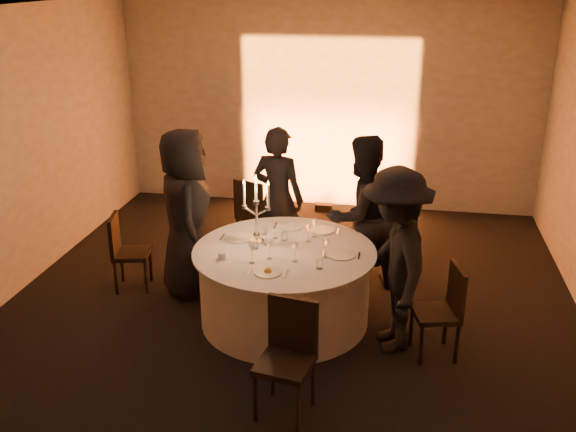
% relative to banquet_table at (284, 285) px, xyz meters
% --- Properties ---
extents(floor, '(7.00, 7.00, 0.00)m').
position_rel_banquet_table_xyz_m(floor, '(0.00, 0.00, -0.38)').
color(floor, black).
rests_on(floor, ground).
extents(ceiling, '(7.00, 7.00, 0.00)m').
position_rel_banquet_table_xyz_m(ceiling, '(0.00, 0.00, 2.62)').
color(ceiling, silver).
rests_on(ceiling, wall_back).
extents(wall_back, '(7.00, 0.00, 7.00)m').
position_rel_banquet_table_xyz_m(wall_back, '(0.00, 3.50, 1.12)').
color(wall_back, '#9E9892').
rests_on(wall_back, floor).
extents(wall_front, '(7.00, 0.00, 7.00)m').
position_rel_banquet_table_xyz_m(wall_front, '(0.00, -3.50, 1.12)').
color(wall_front, '#9E9892').
rests_on(wall_front, floor).
extents(uplighter_fixture, '(0.25, 0.12, 0.10)m').
position_rel_banquet_table_xyz_m(uplighter_fixture, '(0.00, 3.20, -0.33)').
color(uplighter_fixture, black).
rests_on(uplighter_fixture, floor).
extents(banquet_table, '(1.80, 1.80, 0.77)m').
position_rel_banquet_table_xyz_m(banquet_table, '(0.00, 0.00, 0.00)').
color(banquet_table, black).
rests_on(banquet_table, floor).
extents(chair_left, '(0.45, 0.45, 0.86)m').
position_rel_banquet_table_xyz_m(chair_left, '(-1.85, 0.38, 0.10)').
color(chair_left, black).
rests_on(chair_left, floor).
extents(chair_back_left, '(0.53, 0.53, 0.94)m').
position_rel_banquet_table_xyz_m(chair_back_left, '(-0.69, 1.62, 0.15)').
color(chair_back_left, black).
rests_on(chair_back_left, floor).
extents(chair_back_right, '(0.60, 0.60, 0.98)m').
position_rel_banquet_table_xyz_m(chair_back_right, '(1.05, 1.29, 0.17)').
color(chair_back_right, black).
rests_on(chair_back_right, floor).
extents(chair_right, '(0.47, 0.47, 0.88)m').
position_rel_banquet_table_xyz_m(chair_right, '(1.53, -0.36, 0.11)').
color(chair_right, black).
rests_on(chair_right, floor).
extents(chair_front, '(0.48, 0.48, 0.95)m').
position_rel_banquet_table_xyz_m(chair_front, '(0.28, -1.37, 0.15)').
color(chair_front, black).
rests_on(chair_front, floor).
extents(guest_left, '(0.87, 1.04, 1.83)m').
position_rel_banquet_table_xyz_m(guest_left, '(-1.14, 0.45, 0.53)').
color(guest_left, black).
rests_on(guest_left, floor).
extents(guest_back_left, '(0.70, 0.54, 1.71)m').
position_rel_banquet_table_xyz_m(guest_back_left, '(-0.30, 1.22, 0.47)').
color(guest_back_left, black).
rests_on(guest_back_left, floor).
extents(guest_back_right, '(1.08, 1.06, 1.75)m').
position_rel_banquet_table_xyz_m(guest_back_right, '(0.68, 0.80, 0.49)').
color(guest_back_right, black).
rests_on(guest_back_right, floor).
extents(guest_right, '(0.91, 1.26, 1.75)m').
position_rel_banquet_table_xyz_m(guest_right, '(1.06, -0.28, 0.49)').
color(guest_right, black).
rests_on(guest_right, floor).
extents(plate_left, '(0.36, 0.29, 0.01)m').
position_rel_banquet_table_xyz_m(plate_left, '(-0.51, 0.20, 0.39)').
color(plate_left, white).
rests_on(plate_left, banquet_table).
extents(plate_back_left, '(0.36, 0.25, 0.01)m').
position_rel_banquet_table_xyz_m(plate_back_left, '(-0.04, 0.60, 0.39)').
color(plate_back_left, white).
rests_on(plate_back_left, banquet_table).
extents(plate_back_right, '(0.36, 0.27, 0.01)m').
position_rel_banquet_table_xyz_m(plate_back_right, '(0.29, 0.55, 0.39)').
color(plate_back_right, white).
rests_on(plate_back_right, banquet_table).
extents(plate_right, '(0.36, 0.29, 0.01)m').
position_rel_banquet_table_xyz_m(plate_right, '(0.56, -0.02, 0.39)').
color(plate_right, white).
rests_on(plate_right, banquet_table).
extents(plate_front, '(0.35, 0.25, 0.08)m').
position_rel_banquet_table_xyz_m(plate_front, '(-0.05, -0.53, 0.40)').
color(plate_front, white).
rests_on(plate_front, banquet_table).
extents(coffee_cup, '(0.11, 0.11, 0.07)m').
position_rel_banquet_table_xyz_m(coffee_cup, '(-0.55, -0.31, 0.42)').
color(coffee_cup, white).
rests_on(coffee_cup, banquet_table).
extents(candelabra, '(0.30, 0.14, 0.71)m').
position_rel_banquet_table_xyz_m(candelabra, '(-0.31, 0.14, 0.63)').
color(candelabra, silver).
rests_on(candelabra, banquet_table).
extents(wine_glass_a, '(0.07, 0.07, 0.19)m').
position_rel_banquet_table_xyz_m(wine_glass_a, '(0.20, 0.23, 0.52)').
color(wine_glass_a, white).
rests_on(wine_glass_a, banquet_table).
extents(wine_glass_b, '(0.07, 0.07, 0.19)m').
position_rel_banquet_table_xyz_m(wine_glass_b, '(0.24, 0.38, 0.52)').
color(wine_glass_b, white).
rests_on(wine_glass_b, banquet_table).
extents(wine_glass_c, '(0.07, 0.07, 0.19)m').
position_rel_banquet_table_xyz_m(wine_glass_c, '(0.42, -0.11, 0.52)').
color(wine_glass_c, white).
rests_on(wine_glass_c, banquet_table).
extents(wine_glass_d, '(0.07, 0.07, 0.19)m').
position_rel_banquet_table_xyz_m(wine_glass_d, '(-0.10, -0.23, 0.52)').
color(wine_glass_d, white).
rests_on(wine_glass_d, banquet_table).
extents(wine_glass_e, '(0.07, 0.07, 0.19)m').
position_rel_banquet_table_xyz_m(wine_glass_e, '(0.15, -0.25, 0.52)').
color(wine_glass_e, white).
rests_on(wine_glass_e, banquet_table).
extents(wine_glass_f, '(0.07, 0.07, 0.19)m').
position_rel_banquet_table_xyz_m(wine_glass_f, '(-0.15, 0.27, 0.52)').
color(wine_glass_f, white).
rests_on(wine_glass_f, banquet_table).
extents(wine_glass_g, '(0.07, 0.07, 0.19)m').
position_rel_banquet_table_xyz_m(wine_glass_g, '(-0.21, 0.10, 0.52)').
color(wine_glass_g, white).
rests_on(wine_glass_g, banquet_table).
extents(wine_glass_h, '(0.07, 0.07, 0.19)m').
position_rel_banquet_table_xyz_m(wine_glass_h, '(-0.25, -0.35, 0.52)').
color(wine_glass_h, white).
rests_on(wine_glass_h, banquet_table).
extents(tumbler_a, '(0.07, 0.07, 0.09)m').
position_rel_banquet_table_xyz_m(tumbler_a, '(-0.04, 0.23, 0.43)').
color(tumbler_a, white).
rests_on(tumbler_a, banquet_table).
extents(tumbler_b, '(0.07, 0.07, 0.09)m').
position_rel_banquet_table_xyz_m(tumbler_b, '(-0.29, -0.01, 0.43)').
color(tumbler_b, white).
rests_on(tumbler_b, banquet_table).
extents(tumbler_c, '(0.07, 0.07, 0.09)m').
position_rel_banquet_table_xyz_m(tumbler_c, '(0.39, -0.35, 0.43)').
color(tumbler_c, white).
rests_on(tumbler_c, banquet_table).
extents(tumbler_d, '(0.07, 0.07, 0.09)m').
position_rel_banquet_table_xyz_m(tumbler_d, '(-0.28, 0.37, 0.43)').
color(tumbler_d, white).
rests_on(tumbler_d, banquet_table).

